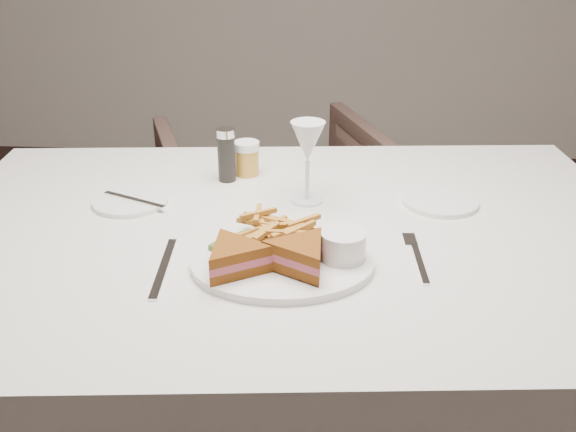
{
  "coord_description": "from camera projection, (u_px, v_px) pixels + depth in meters",
  "views": [
    {
      "loc": [
        0.44,
        -1.1,
        1.32
      ],
      "look_at": [
        0.37,
        -0.03,
        0.8
      ],
      "focal_mm": 40.0,
      "sensor_mm": 36.0,
      "label": 1
    }
  ],
  "objects": [
    {
      "name": "table",
      "position": [
        289.0,
        379.0,
        1.42
      ],
      "size": [
        1.49,
        1.06,
        0.75
      ],
      "primitive_type": "cube",
      "rotation": [
        0.0,
        0.0,
        0.08
      ],
      "color": "silver",
      "rests_on": "ground"
    },
    {
      "name": "chair_far",
      "position": [
        276.0,
        216.0,
        2.18
      ],
      "size": [
        0.9,
        0.88,
        0.74
      ],
      "primitive_type": "imported",
      "rotation": [
        0.0,
        0.0,
        3.49
      ],
      "color": "#48332C",
      "rests_on": "ground"
    },
    {
      "name": "table_setting",
      "position": [
        284.0,
        223.0,
        1.19
      ],
      "size": [
        0.82,
        0.6,
        0.18
      ],
      "color": "white",
      "rests_on": "table"
    }
  ]
}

